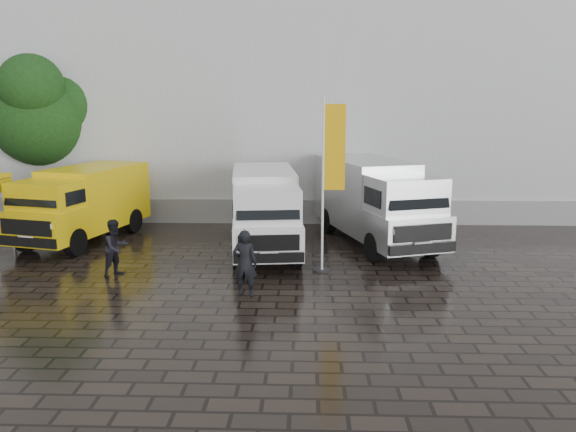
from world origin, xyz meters
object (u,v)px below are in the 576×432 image
at_px(van_yellow, 82,205).
at_px(person_tent, 116,248).
at_px(van_silver, 375,203).
at_px(flagpole, 329,176).
at_px(wheelie_bin, 419,214).
at_px(van_white, 265,212).
at_px(person_front, 245,263).

xyz_separation_m(van_yellow, person_tent, (2.55, -4.05, -0.48)).
bearing_deg(van_silver, flagpole, -135.38).
bearing_deg(wheelie_bin, person_tent, -154.92).
height_order(van_white, wheelie_bin, van_white).
xyz_separation_m(flagpole, person_tent, (-6.14, -0.65, -2.02)).
height_order(van_yellow, flagpole, flagpole).
relative_size(van_white, wheelie_bin, 6.13).
bearing_deg(van_silver, van_white, 178.24).
xyz_separation_m(van_white, flagpole, (2.06, -2.28, 1.52)).
bearing_deg(flagpole, person_front, -134.34).
distance_m(van_yellow, flagpole, 9.46).
bearing_deg(flagpole, van_yellow, 158.61).
bearing_deg(van_white, person_front, -98.60).
xyz_separation_m(van_white, person_front, (-0.17, -4.56, -0.45)).
distance_m(flagpole, wheelie_bin, 7.68).
relative_size(van_silver, flagpole, 1.32).
bearing_deg(van_silver, van_yellow, 161.97).
distance_m(van_white, person_tent, 5.05).
distance_m(van_yellow, van_white, 6.73).
bearing_deg(flagpole, person_tent, -173.98).
relative_size(flagpole, person_front, 2.89).
bearing_deg(person_front, wheelie_bin, -118.64).
distance_m(van_silver, flagpole, 4.07).
height_order(van_yellow, van_white, van_white).
distance_m(van_white, flagpole, 3.43).
relative_size(van_white, van_silver, 0.92).
bearing_deg(person_front, van_silver, -118.04).
xyz_separation_m(flagpole, person_front, (-2.23, -2.28, -1.97)).
xyz_separation_m(van_yellow, van_silver, (10.45, -0.01, 0.15)).
xyz_separation_m(van_silver, flagpole, (-1.76, -3.39, 1.40)).
relative_size(wheelie_bin, person_tent, 0.61).
height_order(van_yellow, person_tent, van_yellow).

